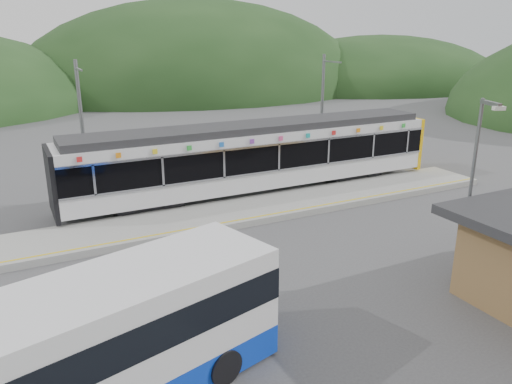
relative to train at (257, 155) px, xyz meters
name	(u,v)px	position (x,y,z in m)	size (l,w,h in m)	color
ground	(295,235)	(-1.23, -6.00, -2.06)	(120.00, 120.00, 0.00)	#4C4C4F
hills	(340,184)	(4.96, -0.71, -2.06)	(146.00, 149.00, 26.00)	#1E3D19
platform	(260,209)	(-1.23, -2.70, -1.91)	(26.00, 3.20, 0.30)	#9E9E99
yellow_line	(273,214)	(-1.23, -4.00, -1.76)	(26.00, 0.10, 0.01)	yellow
train	(257,155)	(0.00, 0.00, 0.00)	(20.44, 3.01, 3.74)	black
catenary_mast_west	(83,130)	(-8.23, 2.56, 1.58)	(0.18, 1.80, 7.00)	slate
catenary_mast_east	(322,111)	(5.77, 2.56, 1.58)	(0.18, 1.80, 7.00)	slate
bus	(37,378)	(-11.70, -13.10, -0.59)	(11.53, 5.46, 3.07)	#0D39CE
lamp_post	(476,175)	(2.02, -11.90, 1.64)	(0.48, 1.14, 6.21)	slate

